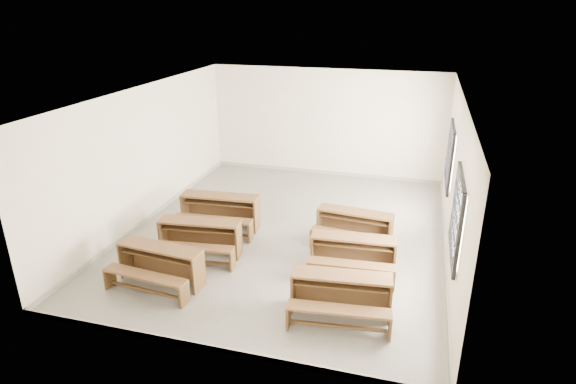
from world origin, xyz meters
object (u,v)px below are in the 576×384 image
(desk_set_0, at_px, (159,262))
(desk_set_5, at_px, (354,225))
(desk_set_1, at_px, (199,236))
(desk_set_2, at_px, (220,209))
(desk_set_3, at_px, (341,293))
(desk_set_4, at_px, (353,252))

(desk_set_0, relative_size, desk_set_5, 1.01)
(desk_set_1, relative_size, desk_set_2, 0.96)
(desk_set_2, relative_size, desk_set_5, 1.08)
(desk_set_1, bearing_deg, desk_set_3, -28.31)
(desk_set_1, relative_size, desk_set_3, 1.02)
(desk_set_0, relative_size, desk_set_1, 0.97)
(desk_set_0, xyz_separation_m, desk_set_1, (0.24, 1.20, 0.01))
(desk_set_2, distance_m, desk_set_5, 3.13)
(desk_set_1, distance_m, desk_set_4, 3.18)
(desk_set_0, height_order, desk_set_2, desk_set_2)
(desk_set_0, height_order, desk_set_5, desk_set_0)
(desk_set_1, relative_size, desk_set_5, 1.04)
(desk_set_2, distance_m, desk_set_3, 4.20)
(desk_set_1, distance_m, desk_set_2, 1.31)
(desk_set_4, xyz_separation_m, desk_set_5, (-0.16, 1.23, -0.00))
(desk_set_4, relative_size, desk_set_5, 0.99)
(desk_set_1, height_order, desk_set_3, desk_set_1)
(desk_set_0, bearing_deg, desk_set_5, 44.20)
(desk_set_1, height_order, desk_set_4, desk_set_1)
(desk_set_1, xyz_separation_m, desk_set_4, (3.18, 0.18, -0.01))
(desk_set_0, distance_m, desk_set_3, 3.44)
(desk_set_0, bearing_deg, desk_set_1, 83.98)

